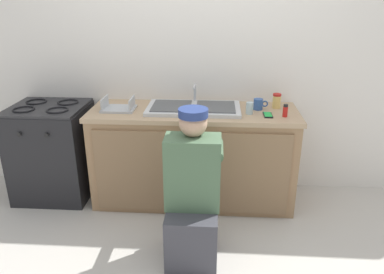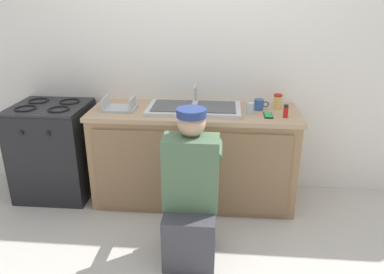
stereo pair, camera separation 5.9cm
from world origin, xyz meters
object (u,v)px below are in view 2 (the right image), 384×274
Objects in this scene: cell_phone at (268,115)px; dish_rack_tray at (119,107)px; spice_bottle_red at (286,111)px; condiment_jar at (278,101)px; water_glass at (250,108)px; coffee_mug at (259,105)px; sink_double_basin at (194,108)px; stove_range at (55,150)px; plumber_person at (191,199)px.

dish_rack_tray is at bearing 176.65° from cell_phone.
dish_rack_tray is 1.41m from spice_bottle_red.
condiment_jar is 0.91× the size of cell_phone.
dish_rack_tray is 2.80× the size of water_glass.
coffee_mug is at bearing 4.43° from dish_rack_tray.
coffee_mug reaches higher than cell_phone.
sink_double_basin is 2.86× the size of dish_rack_tray.
condiment_jar reaches higher than dish_rack_tray.
stove_range is at bearing -179.90° from sink_double_basin.
stove_range is at bearing 176.48° from dish_rack_tray.
dish_rack_tray is at bearing -175.57° from coffee_mug.
plumber_person is 0.99m from cell_phone.
plumber_person reaches higher than spice_bottle_red.
spice_bottle_red is (0.76, -0.14, 0.03)m from sink_double_basin.
condiment_jar is 0.31m from water_glass.
water_glass is (-0.15, 0.04, 0.04)m from cell_phone.
sink_double_basin is at bearing 169.36° from cell_phone.
water_glass is (0.43, 0.73, 0.45)m from plumber_person.
plumber_person is 8.76× the size of coffee_mug.
coffee_mug is 1.20× the size of spice_bottle_red.
spice_bottle_red is 0.14m from cell_phone.
spice_bottle_red is at bearing -11.43° from water_glass.
spice_bottle_red is at bearing -3.81° from dish_rack_tray.
sink_double_basin is 0.56m from coffee_mug.
sink_double_basin is 6.35× the size of coffee_mug.
cell_phone is (-0.14, 0.02, -0.04)m from spice_bottle_red.
stove_range is 1.98m from cell_phone.
spice_bottle_red reaches higher than coffee_mug.
coffee_mug is at bearing -160.62° from condiment_jar.
sink_double_basin reaches higher than dish_rack_tray.
plumber_person is 8.63× the size of condiment_jar.
dish_rack_tray is 2.19× the size of condiment_jar.
coffee_mug is 0.16m from water_glass.
stove_range is 1.57m from plumber_person.
spice_bottle_red reaches higher than water_glass.
sink_double_basin reaches higher than coffee_mug.
sink_double_basin is 5.71× the size of cell_phone.
plumber_person is at bearing -120.38° from water_glass.
plumber_person is 1.10m from coffee_mug.
plumber_person is (1.35, -0.81, 0.02)m from stove_range.
sink_double_basin is at bearing 169.82° from spice_bottle_red.
sink_double_basin is 0.63m from cell_phone.
sink_double_basin is 0.48m from water_glass.
stove_range is 3.16× the size of dish_rack_tray.
dish_rack_tray reaches higher than stove_range.
water_glass is at bearing -1.83° from dish_rack_tray.
cell_phone is at bearing 50.16° from plumber_person.
spice_bottle_red is (0.20, -0.19, 0.00)m from coffee_mug.
plumber_person reaches higher than dish_rack_tray.
spice_bottle_red reaches higher than cell_phone.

